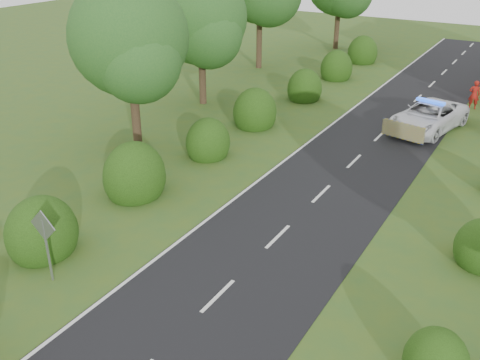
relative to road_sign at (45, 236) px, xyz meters
The scene contains 8 objects.
road 14.03m from the road_sign, 68.96° to the left, with size 6.00×70.00×0.02m, color black.
road_markings 11.56m from the road_sign, 72.72° to the left, with size 4.96×70.00×0.01m.
hedgerow_left 9.85m from the road_sign, 98.87° to the left, with size 2.75×50.41×3.00m.
tree_left_a 11.55m from the road_sign, 115.73° to the left, with size 5.74×5.60×8.38m.
tree_left_b 19.22m from the road_sign, 109.29° to the left, with size 5.74×5.60×8.07m.
road_sign is the anchor object (origin of this frame).
police_van 21.40m from the road_sign, 71.15° to the left, with size 3.75×6.08×1.71m.
pedestrian_red 26.94m from the road_sign, 71.82° to the left, with size 0.64×0.42×1.76m, color #A01B13.
Camera 1 is at (7.34, -6.98, 10.26)m, focal length 40.00 mm.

